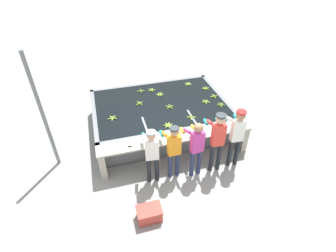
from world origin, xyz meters
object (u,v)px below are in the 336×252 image
worker_3 (218,137)px  banana_bunch_floating_2 (160,94)px  banana_bunch_floating_4 (141,91)px  banana_bunch_floating_7 (139,103)px  knife_0 (132,147)px  worker_4 (237,133)px  banana_bunch_floating_0 (188,84)px  knife_1 (220,129)px  banana_bunch_floating_11 (214,96)px  banana_bunch_floating_3 (191,117)px  worker_1 (174,147)px  banana_bunch_floating_6 (112,118)px  banana_bunch_floating_8 (206,102)px  crate (149,214)px  worker_2 (196,145)px  support_post_left (43,115)px  banana_bunch_floating_12 (206,88)px  banana_bunch_floating_5 (169,107)px  worker_0 (152,152)px  banana_bunch_floating_10 (151,90)px  banana_bunch_floating_9 (221,105)px  banana_bunch_floating_1 (168,125)px

worker_3 → banana_bunch_floating_2: bearing=104.7°
banana_bunch_floating_4 → banana_bunch_floating_7: size_ratio=1.07×
banana_bunch_floating_7 → knife_0: bearing=-105.9°
worker_4 → banana_bunch_floating_4: (-1.84, 3.18, -0.21)m
banana_bunch_floating_0 → knife_1: banana_bunch_floating_0 is taller
worker_3 → banana_bunch_floating_11: 2.42m
banana_bunch_floating_2 → banana_bunch_floating_4: size_ratio=1.00×
banana_bunch_floating_3 → banana_bunch_floating_0: bearing=73.1°
worker_1 → banana_bunch_floating_6: (-1.29, 1.79, -0.08)m
worker_4 → banana_bunch_floating_8: 1.95m
banana_bunch_floating_7 → crate: bearing=-98.2°
worker_3 → banana_bunch_floating_7: 2.88m
banana_bunch_floating_3 → banana_bunch_floating_7: size_ratio=1.05×
worker_2 → support_post_left: 3.78m
knife_0 → crate: 1.67m
banana_bunch_floating_12 → banana_bunch_floating_11: bearing=-84.7°
worker_1 → knife_0: bearing=156.9°
banana_bunch_floating_5 → knife_0: (-1.41, -1.53, -0.01)m
worker_0 → banana_bunch_floating_10: 3.20m
worker_2 → knife_1: (0.92, 0.57, -0.13)m
banana_bunch_floating_2 → knife_1: (1.10, -2.27, -0.01)m
banana_bunch_floating_3 → banana_bunch_floating_10: (-0.74, 1.89, -0.00)m
banana_bunch_floating_3 → knife_1: size_ratio=0.82×
worker_1 → crate: 1.63m
banana_bunch_floating_3 → banana_bunch_floating_9: 1.18m
banana_bunch_floating_4 → worker_3: bearing=-68.1°
worker_3 → banana_bunch_floating_5: 2.13m
banana_bunch_floating_2 → banana_bunch_floating_4: 0.68m
worker_2 → banana_bunch_floating_12: (1.42, 2.81, -0.12)m
worker_2 → banana_bunch_floating_12: 3.15m
banana_bunch_floating_1 → banana_bunch_floating_6: same height
banana_bunch_floating_8 → banana_bunch_floating_12: size_ratio=0.99×
banana_bunch_floating_6 → banana_bunch_floating_12: size_ratio=0.98×
banana_bunch_floating_2 → banana_bunch_floating_8: size_ratio=1.01×
worker_3 → banana_bunch_floating_3: size_ratio=6.40×
banana_bunch_floating_1 → knife_1: 1.42m
banana_bunch_floating_3 → knife_0: bearing=-156.5°
banana_bunch_floating_3 → support_post_left: size_ratio=0.09×
worker_4 → banana_bunch_floating_3: 1.48m
banana_bunch_floating_10 → worker_3: bearing=-73.7°
crate → support_post_left: bearing=130.0°
banana_bunch_floating_12 → banana_bunch_floating_4: bearing=168.8°
crate → banana_bunch_floating_10: bearing=75.9°
worker_0 → banana_bunch_floating_0: (2.04, 3.18, -0.09)m
banana_bunch_floating_11 → banana_bunch_floating_2: bearing=160.0°
worker_1 → worker_4: (1.65, -0.05, 0.13)m
worker_3 → worker_0: bearing=177.5°
worker_3 → banana_bunch_floating_10: size_ratio=6.39×
banana_bunch_floating_5 → crate: size_ratio=0.50×
banana_bunch_floating_0 → banana_bunch_floating_11: size_ratio=1.00×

